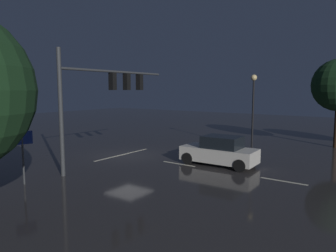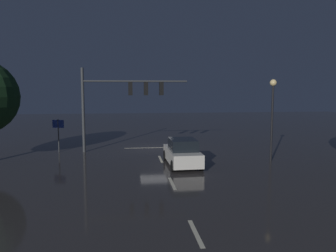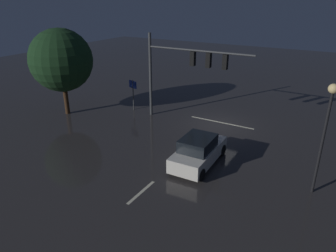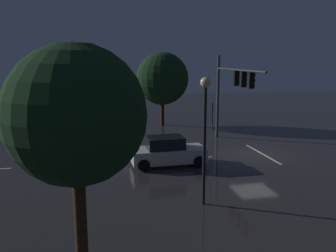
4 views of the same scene
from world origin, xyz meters
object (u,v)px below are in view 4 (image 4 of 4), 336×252
Objects in this scene: traffic_signal_assembly at (233,85)px; car_approaching at (168,152)px; tree_right_near at (162,79)px; route_sign at (212,111)px; street_lamp_left_kerb at (205,118)px; tree_left_far at (76,116)px.

car_approaching is (-3.77, 5.40, -3.55)m from traffic_signal_assembly.
route_sign is at bearing -139.38° from tree_right_near.
route_sign is 0.37× the size of tree_right_near.
tree_right_near reaches higher than street_lamp_left_kerb.
street_lamp_left_kerb is 0.81× the size of tree_right_near.
tree_right_near is (4.07, 3.49, 2.49)m from route_sign.
route_sign is (4.88, -0.23, -2.54)m from traffic_signal_assembly.
car_approaching is 1.76× the size of route_sign.
route_sign is at bearing -2.69° from traffic_signal_assembly.
car_approaching is 6.70m from street_lamp_left_kerb.
traffic_signal_assembly is 17.18m from tree_left_far.
street_lamp_left_kerb is 15.69m from route_sign.
route_sign is 0.38× the size of tree_left_far.
tree_right_near reaches higher than traffic_signal_assembly.
tree_right_near is at bearing 20.04° from traffic_signal_assembly.
traffic_signal_assembly is at bearing -55.07° from car_approaching.
tree_right_near is at bearing -5.50° from street_lamp_left_kerb.
tree_left_far is (-13.94, 10.03, 0.31)m from traffic_signal_assembly.
tree_left_far is (-10.17, 4.64, 3.87)m from car_approaching.
tree_right_near reaches higher than car_approaching.
car_approaching is at bearing 170.47° from tree_right_near.
tree_left_far is at bearing 151.39° from route_sign.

